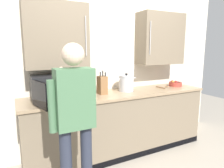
% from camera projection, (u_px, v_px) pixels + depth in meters
% --- Properties ---
extents(back_wall_tiled, '(4.32, 0.44, 2.86)m').
position_uv_depth(back_wall_tiled, '(110.00, 53.00, 3.10)').
color(back_wall_tiled, beige).
rests_on(back_wall_tiled, ground_plane).
extents(counter_unit, '(2.79, 0.64, 0.93)m').
position_uv_depth(counter_unit, '(119.00, 123.00, 3.01)').
color(counter_unit, '#756651').
rests_on(counter_unit, ground_plane).
extents(microwave_oven, '(0.53, 0.73, 0.31)m').
position_uv_depth(microwave_oven, '(51.00, 88.00, 2.50)').
color(microwave_oven, black).
rests_on(microwave_oven, counter_unit).
extents(knife_block, '(0.11, 0.15, 0.34)m').
position_uv_depth(knife_block, '(102.00, 85.00, 2.83)').
color(knife_block, brown).
rests_on(knife_block, counter_unit).
extents(wooden_spoon, '(0.18, 0.22, 0.02)m').
position_uv_depth(wooden_spoon, '(164.00, 87.00, 3.33)').
color(wooden_spoon, brown).
rests_on(wooden_spoon, counter_unit).
extents(stock_pot, '(0.33, 0.23, 0.27)m').
position_uv_depth(stock_pot, '(126.00, 83.00, 3.03)').
color(stock_pot, '#B7BABF').
rests_on(stock_pot, counter_unit).
extents(fruit_bowl, '(0.22, 0.22, 0.10)m').
position_uv_depth(fruit_bowl, '(175.00, 84.00, 3.45)').
color(fruit_bowl, '#AD3D33').
rests_on(fruit_bowl, counter_unit).
extents(thermos_flask, '(0.08, 0.08, 0.24)m').
position_uv_depth(thermos_flask, '(83.00, 88.00, 2.67)').
color(thermos_flask, '#B7BABF').
rests_on(thermos_flask, counter_unit).
extents(person_figure, '(0.44, 0.63, 1.62)m').
position_uv_depth(person_figure, '(74.00, 115.00, 1.82)').
color(person_figure, '#282D3D').
rests_on(person_figure, ground_plane).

